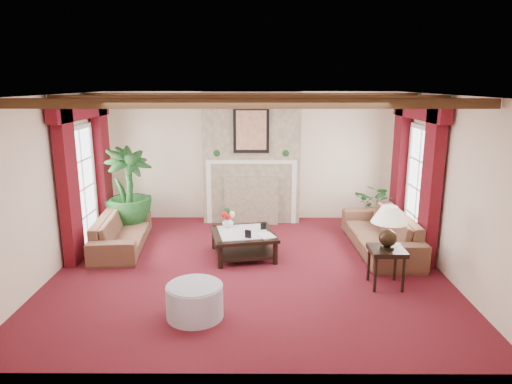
{
  "coord_description": "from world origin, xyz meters",
  "views": [
    {
      "loc": [
        0.13,
        -6.82,
        2.88
      ],
      "look_at": [
        0.1,
        0.4,
        1.14
      ],
      "focal_mm": 32.0,
      "sensor_mm": 36.0,
      "label": 1
    }
  ],
  "objects_px": {
    "sofa_right": "(381,226)",
    "coffee_table": "(243,244)",
    "side_table": "(386,267)",
    "ottoman": "(195,301)",
    "potted_palm": "(129,209)",
    "sofa_left": "(121,227)"
  },
  "relations": [
    {
      "from": "sofa_right",
      "to": "coffee_table",
      "type": "xyz_separation_m",
      "value": [
        -2.4,
        -0.31,
        -0.23
      ]
    },
    {
      "from": "coffee_table",
      "to": "side_table",
      "type": "relative_size",
      "value": 1.78
    },
    {
      "from": "sofa_right",
      "to": "ottoman",
      "type": "height_order",
      "value": "sofa_right"
    },
    {
      "from": "potted_palm",
      "to": "coffee_table",
      "type": "relative_size",
      "value": 1.8
    },
    {
      "from": "sofa_left",
      "to": "ottoman",
      "type": "bearing_deg",
      "value": -152.06
    },
    {
      "from": "coffee_table",
      "to": "potted_palm",
      "type": "bearing_deg",
      "value": 138.71
    },
    {
      "from": "side_table",
      "to": "ottoman",
      "type": "distance_m",
      "value": 2.78
    },
    {
      "from": "sofa_left",
      "to": "side_table",
      "type": "bearing_deg",
      "value": -115.78
    },
    {
      "from": "sofa_left",
      "to": "sofa_right",
      "type": "xyz_separation_m",
      "value": [
        4.58,
        -0.1,
        0.05
      ]
    },
    {
      "from": "sofa_right",
      "to": "potted_palm",
      "type": "height_order",
      "value": "potted_palm"
    },
    {
      "from": "sofa_right",
      "to": "side_table",
      "type": "relative_size",
      "value": 3.95
    },
    {
      "from": "sofa_right",
      "to": "side_table",
      "type": "distance_m",
      "value": 1.52
    },
    {
      "from": "sofa_left",
      "to": "ottoman",
      "type": "xyz_separation_m",
      "value": [
        1.63,
        -2.47,
        -0.18
      ]
    },
    {
      "from": "sofa_right",
      "to": "side_table",
      "type": "height_order",
      "value": "sofa_right"
    },
    {
      "from": "sofa_left",
      "to": "side_table",
      "type": "xyz_separation_m",
      "value": [
        4.27,
        -1.58,
        -0.1
      ]
    },
    {
      "from": "sofa_right",
      "to": "ottoman",
      "type": "xyz_separation_m",
      "value": [
        -2.94,
        -2.37,
        -0.23
      ]
    },
    {
      "from": "sofa_right",
      "to": "potted_palm",
      "type": "bearing_deg",
      "value": -103.98
    },
    {
      "from": "sofa_right",
      "to": "ottoman",
      "type": "relative_size",
      "value": 3.2
    },
    {
      "from": "sofa_left",
      "to": "sofa_right",
      "type": "distance_m",
      "value": 4.58
    },
    {
      "from": "sofa_left",
      "to": "coffee_table",
      "type": "relative_size",
      "value": 1.98
    },
    {
      "from": "potted_palm",
      "to": "coffee_table",
      "type": "distance_m",
      "value": 2.64
    },
    {
      "from": "sofa_left",
      "to": "coffee_table",
      "type": "bearing_deg",
      "value": -106.07
    }
  ]
}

